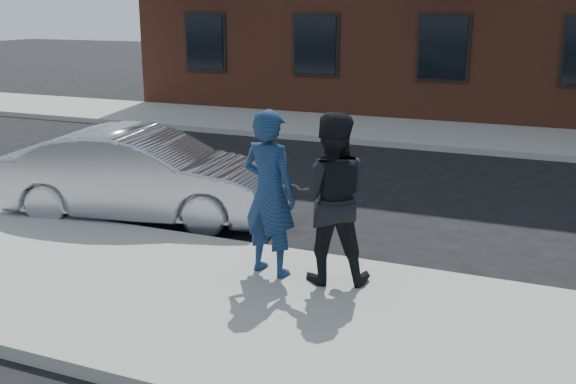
% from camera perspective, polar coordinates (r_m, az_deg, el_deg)
% --- Properties ---
extents(ground, '(100.00, 100.00, 0.00)m').
position_cam_1_polar(ground, '(8.01, -6.35, -9.09)').
color(ground, black).
rests_on(ground, ground).
extents(near_sidewalk, '(50.00, 3.50, 0.15)m').
position_cam_1_polar(near_sidewalk, '(7.79, -7.28, -9.28)').
color(near_sidewalk, '#999790').
rests_on(near_sidewalk, ground).
extents(near_curb, '(50.00, 0.10, 0.15)m').
position_cam_1_polar(near_curb, '(9.26, -1.64, -5.05)').
color(near_curb, '#999691').
rests_on(near_curb, ground).
extents(far_sidewalk, '(50.00, 3.50, 0.15)m').
position_cam_1_polar(far_sidewalk, '(18.23, 11.29, 4.91)').
color(far_sidewalk, '#999790').
rests_on(far_sidewalk, ground).
extents(far_curb, '(50.00, 0.10, 0.15)m').
position_cam_1_polar(far_curb, '(16.50, 9.96, 3.89)').
color(far_curb, '#999691').
rests_on(far_curb, ground).
extents(silver_sedan, '(4.62, 2.31, 1.45)m').
position_cam_1_polar(silver_sedan, '(10.92, -12.21, 1.39)').
color(silver_sedan, '#999BA3').
rests_on(silver_sedan, ground).
extents(man_hoodie, '(0.83, 0.64, 2.03)m').
position_cam_1_polar(man_hoodie, '(8.03, -1.56, -0.10)').
color(man_hoodie, navy).
rests_on(man_hoodie, near_sidewalk).
extents(man_peacoat, '(1.17, 1.03, 2.03)m').
position_cam_1_polar(man_peacoat, '(7.82, 3.61, -0.55)').
color(man_peacoat, black).
rests_on(man_peacoat, near_sidewalk).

